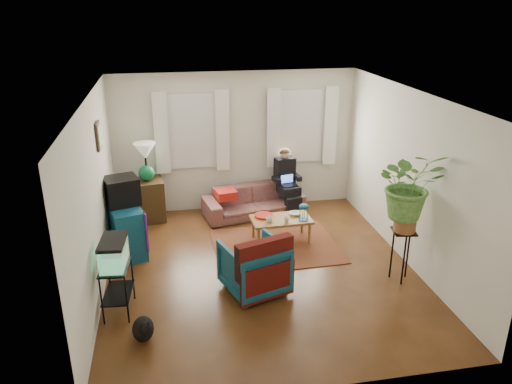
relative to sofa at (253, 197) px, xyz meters
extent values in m
cube|color=#4F2B14|center=(-0.26, -2.05, -0.36)|extent=(4.50, 5.00, 0.01)
cube|color=white|center=(-0.26, -2.05, 2.24)|extent=(4.50, 5.00, 0.01)
cube|color=silver|center=(-0.26, 0.45, 0.94)|extent=(4.50, 0.01, 2.60)
cube|color=silver|center=(-0.26, -4.55, 0.94)|extent=(4.50, 0.01, 2.60)
cube|color=silver|center=(-2.51, -2.05, 0.94)|extent=(0.01, 5.00, 2.60)
cube|color=silver|center=(1.99, -2.05, 0.94)|extent=(0.01, 5.00, 2.60)
cube|color=white|center=(-1.06, 0.43, 1.19)|extent=(1.08, 0.04, 1.38)
cube|color=white|center=(0.99, 0.43, 1.19)|extent=(1.08, 0.04, 1.38)
cube|color=white|center=(-1.06, 0.35, 1.19)|extent=(1.36, 0.06, 1.50)
cube|color=white|center=(0.99, 0.35, 1.19)|extent=(1.36, 0.06, 1.50)
cube|color=#3D2616|center=(-2.47, -1.20, 1.59)|extent=(0.04, 0.32, 0.40)
cube|color=maroon|center=(0.13, -1.35, -0.35)|extent=(2.04, 1.65, 0.01)
imported|color=brown|center=(0.00, 0.00, 0.00)|extent=(1.94, 1.05, 0.72)
cube|color=#3C2316|center=(-1.91, 0.12, 0.02)|extent=(0.59, 0.59, 0.76)
cube|color=#115666|center=(-2.25, -1.11, 0.04)|extent=(0.69, 0.99, 0.81)
cube|color=black|center=(-2.25, -1.02, 0.66)|extent=(0.60, 0.57, 0.43)
cube|color=black|center=(-2.26, -2.75, -0.02)|extent=(0.39, 0.63, 0.68)
cube|color=#7FD899|center=(-2.26, -2.75, 0.50)|extent=(0.35, 0.58, 0.36)
ellipsoid|color=black|center=(-1.94, -3.38, -0.19)|extent=(0.34, 0.44, 0.33)
imported|color=#127171|center=(-0.45, -2.57, 0.04)|extent=(0.97, 0.94, 0.80)
cube|color=#9E0A0A|center=(-0.36, -2.86, 0.21)|extent=(0.82, 0.43, 0.66)
cube|color=brown|center=(0.26, -1.16, -0.16)|extent=(1.00, 0.57, 0.41)
imported|color=white|center=(0.04, -1.25, 0.09)|extent=(0.11, 0.11, 0.09)
imported|color=beige|center=(0.31, -1.31, 0.09)|extent=(0.09, 0.09, 0.08)
imported|color=white|center=(0.52, -1.06, 0.07)|extent=(0.20, 0.20, 0.05)
cylinder|color=#B21414|center=(-0.01, -1.03, 0.06)|extent=(0.31, 0.31, 0.04)
cube|color=black|center=(1.65, -2.67, 0.03)|extent=(0.38, 0.38, 0.78)
imported|color=#599947|center=(1.65, -2.67, 0.95)|extent=(1.00, 0.90, 0.99)
camera|label=1|loc=(-1.51, -8.47, 3.43)|focal=35.00mm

